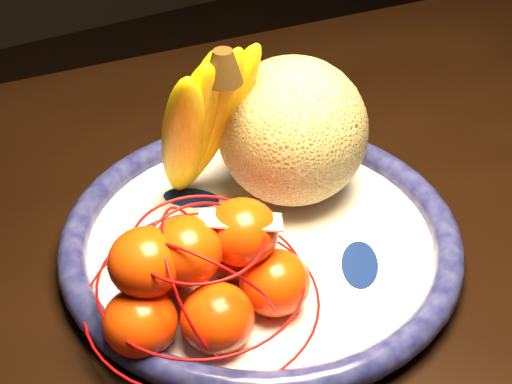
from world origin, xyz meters
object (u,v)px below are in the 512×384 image
banana_bunch (198,120)px  mandarin_bag (201,274)px  dining_table (181,356)px  fruit_bowl (261,240)px  cantaloupe (293,131)px

banana_bunch → mandarin_bag: (-0.06, -0.14, -0.06)m
dining_table → fruit_bowl: size_ratio=4.14×
cantaloupe → fruit_bowl: bearing=-140.9°
cantaloupe → mandarin_bag: bearing=-144.6°
fruit_bowl → cantaloupe: size_ratio=2.58×
mandarin_bag → dining_table: bearing=105.9°
dining_table → fruit_bowl: (0.10, 0.02, 0.10)m
dining_table → cantaloupe: 0.26m
fruit_bowl → banana_bunch: bearing=108.4°
cantaloupe → banana_bunch: 0.10m
fruit_bowl → banana_bunch: size_ratio=1.90×
fruit_bowl → cantaloupe: (0.07, 0.05, 0.08)m
dining_table → cantaloupe: size_ratio=10.70×
mandarin_bag → banana_bunch: bearing=64.9°
banana_bunch → mandarin_bag: banana_bunch is taller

